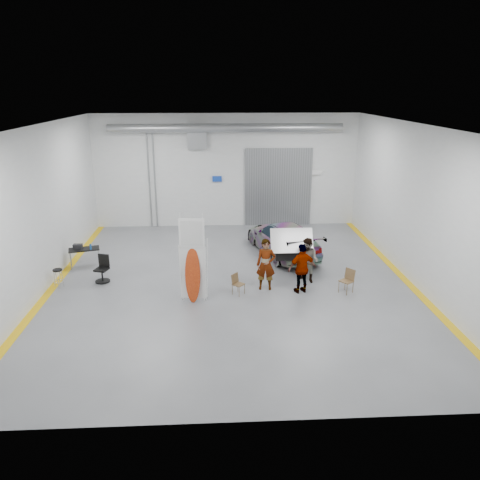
{
  "coord_description": "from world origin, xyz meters",
  "views": [
    {
      "loc": [
        -0.6,
        -16.82,
        7.28
      ],
      "look_at": [
        0.35,
        0.75,
        1.5
      ],
      "focal_mm": 35.0,
      "sensor_mm": 36.0,
      "label": 1
    }
  ],
  "objects_px": {
    "folding_chair_near": "(238,288)",
    "office_chair": "(102,270)",
    "work_table": "(82,249)",
    "person_c": "(302,268)",
    "sedan_car": "(283,238)",
    "person_a": "(266,264)",
    "person_b": "(308,260)",
    "folding_chair_far": "(346,285)",
    "surfboard_display": "(194,267)",
    "shop_stool": "(58,278)"
  },
  "relations": [
    {
      "from": "office_chair",
      "to": "person_c",
      "type": "bearing_deg",
      "value": 6.89
    },
    {
      "from": "person_a",
      "to": "person_c",
      "type": "distance_m",
      "value": 1.35
    },
    {
      "from": "person_c",
      "to": "folding_chair_near",
      "type": "bearing_deg",
      "value": -15.01
    },
    {
      "from": "sedan_car",
      "to": "work_table",
      "type": "bearing_deg",
      "value": -7.6
    },
    {
      "from": "folding_chair_near",
      "to": "office_chair",
      "type": "relative_size",
      "value": 0.73
    },
    {
      "from": "surfboard_display",
      "to": "office_chair",
      "type": "height_order",
      "value": "surfboard_display"
    },
    {
      "from": "folding_chair_near",
      "to": "folding_chair_far",
      "type": "relative_size",
      "value": 0.87
    },
    {
      "from": "folding_chair_near",
      "to": "surfboard_display",
      "type": "bearing_deg",
      "value": 149.38
    },
    {
      "from": "sedan_car",
      "to": "surfboard_display",
      "type": "relative_size",
      "value": 1.55
    },
    {
      "from": "folding_chair_near",
      "to": "folding_chair_far",
      "type": "xyz_separation_m",
      "value": [
        3.99,
        -0.05,
        0.04
      ]
    },
    {
      "from": "sedan_car",
      "to": "surfboard_display",
      "type": "height_order",
      "value": "surfboard_display"
    },
    {
      "from": "person_b",
      "to": "surfboard_display",
      "type": "relative_size",
      "value": 0.55
    },
    {
      "from": "sedan_car",
      "to": "person_a",
      "type": "xyz_separation_m",
      "value": [
        -1.2,
        -3.89,
        0.25
      ]
    },
    {
      "from": "person_a",
      "to": "folding_chair_far",
      "type": "height_order",
      "value": "person_a"
    },
    {
      "from": "folding_chair_near",
      "to": "folding_chair_far",
      "type": "height_order",
      "value": "folding_chair_far"
    },
    {
      "from": "folding_chair_near",
      "to": "office_chair",
      "type": "distance_m",
      "value": 5.47
    },
    {
      "from": "work_table",
      "to": "person_c",
      "type": "bearing_deg",
      "value": -19.62
    },
    {
      "from": "surfboard_display",
      "to": "person_a",
      "type": "bearing_deg",
      "value": 27.17
    },
    {
      "from": "surfboard_display",
      "to": "work_table",
      "type": "distance_m",
      "value": 6.13
    },
    {
      "from": "office_chair",
      "to": "person_b",
      "type": "bearing_deg",
      "value": 14.2
    },
    {
      "from": "person_a",
      "to": "office_chair",
      "type": "height_order",
      "value": "person_a"
    },
    {
      "from": "person_a",
      "to": "folding_chair_far",
      "type": "relative_size",
      "value": 2.2
    },
    {
      "from": "surfboard_display",
      "to": "folding_chair_far",
      "type": "distance_m",
      "value": 5.69
    },
    {
      "from": "sedan_car",
      "to": "folding_chair_far",
      "type": "height_order",
      "value": "sedan_car"
    },
    {
      "from": "person_a",
      "to": "shop_stool",
      "type": "height_order",
      "value": "person_a"
    },
    {
      "from": "shop_stool",
      "to": "work_table",
      "type": "relative_size",
      "value": 0.53
    },
    {
      "from": "folding_chair_near",
      "to": "office_chair",
      "type": "xyz_separation_m",
      "value": [
        -5.26,
        1.48,
        0.23
      ]
    },
    {
      "from": "sedan_car",
      "to": "folding_chair_near",
      "type": "xyz_separation_m",
      "value": [
        -2.24,
        -4.33,
        -0.49
      ]
    },
    {
      "from": "person_a",
      "to": "folding_chair_far",
      "type": "distance_m",
      "value": 3.06
    },
    {
      "from": "surfboard_display",
      "to": "office_chair",
      "type": "relative_size",
      "value": 3.04
    },
    {
      "from": "office_chair",
      "to": "sedan_car",
      "type": "bearing_deg",
      "value": 38.21
    },
    {
      "from": "person_a",
      "to": "surfboard_display",
      "type": "relative_size",
      "value": 0.61
    },
    {
      "from": "person_a",
      "to": "office_chair",
      "type": "xyz_separation_m",
      "value": [
        -6.31,
        1.05,
        -0.52
      ]
    },
    {
      "from": "person_b",
      "to": "office_chair",
      "type": "xyz_separation_m",
      "value": [
        -8.01,
        0.45,
        -0.42
      ]
    },
    {
      "from": "person_b",
      "to": "sedan_car",
      "type": "bearing_deg",
      "value": 136.65
    },
    {
      "from": "folding_chair_far",
      "to": "person_c",
      "type": "bearing_deg",
      "value": -131.57
    },
    {
      "from": "folding_chair_far",
      "to": "work_table",
      "type": "xyz_separation_m",
      "value": [
        -10.42,
        3.25,
        0.5
      ]
    },
    {
      "from": "office_chair",
      "to": "folding_chair_far",
      "type": "bearing_deg",
      "value": 8.0
    },
    {
      "from": "person_a",
      "to": "person_b",
      "type": "bearing_deg",
      "value": 26.8
    },
    {
      "from": "person_c",
      "to": "work_table",
      "type": "xyz_separation_m",
      "value": [
        -8.78,
        3.13,
        -0.16
      ]
    },
    {
      "from": "sedan_car",
      "to": "work_table",
      "type": "distance_m",
      "value": 8.75
    },
    {
      "from": "person_b",
      "to": "person_c",
      "type": "bearing_deg",
      "value": -74.99
    },
    {
      "from": "person_c",
      "to": "work_table",
      "type": "bearing_deg",
      "value": -36.28
    },
    {
      "from": "person_b",
      "to": "folding_chair_far",
      "type": "relative_size",
      "value": 1.98
    },
    {
      "from": "person_c",
      "to": "folding_chair_far",
      "type": "distance_m",
      "value": 1.78
    },
    {
      "from": "folding_chair_near",
      "to": "shop_stool",
      "type": "distance_m",
      "value": 6.88
    },
    {
      "from": "surfboard_display",
      "to": "folding_chair_near",
      "type": "bearing_deg",
      "value": 25.29
    },
    {
      "from": "office_chair",
      "to": "surfboard_display",
      "type": "bearing_deg",
      "value": -11.13
    },
    {
      "from": "person_a",
      "to": "shop_stool",
      "type": "distance_m",
      "value": 7.9
    },
    {
      "from": "person_c",
      "to": "office_chair",
      "type": "relative_size",
      "value": 1.78
    }
  ]
}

